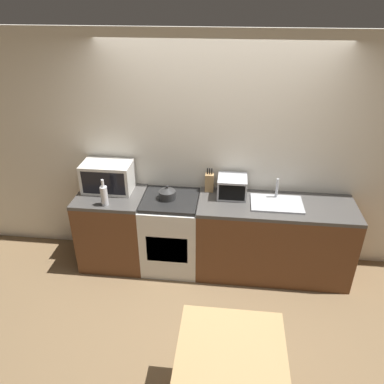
% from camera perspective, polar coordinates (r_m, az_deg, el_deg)
% --- Properties ---
extents(ground_plane, '(16.00, 16.00, 0.00)m').
position_cam_1_polar(ground_plane, '(4.07, 2.27, -17.33)').
color(ground_plane, brown).
extents(wall_back, '(10.00, 0.06, 2.60)m').
position_cam_1_polar(wall_back, '(4.18, 3.71, 5.74)').
color(wall_back, silver).
rests_on(wall_back, ground_plane).
extents(counter_left_run, '(0.74, 0.62, 0.90)m').
position_cam_1_polar(counter_left_run, '(4.49, -11.83, -5.46)').
color(counter_left_run, brown).
rests_on(counter_left_run, ground_plane).
extents(counter_right_run, '(1.68, 0.62, 0.90)m').
position_cam_1_polar(counter_right_run, '(4.32, 12.22, -6.99)').
color(counter_right_run, brown).
rests_on(counter_right_run, ground_plane).
extents(stove_range, '(0.63, 0.62, 0.90)m').
position_cam_1_polar(stove_range, '(4.34, -3.17, -6.18)').
color(stove_range, silver).
rests_on(stove_range, ground_plane).
extents(kettle, '(0.19, 0.19, 0.16)m').
position_cam_1_polar(kettle, '(4.07, -3.79, -0.16)').
color(kettle, '#2D2D2D').
rests_on(kettle, stove_range).
extents(microwave, '(0.55, 0.34, 0.33)m').
position_cam_1_polar(microwave, '(4.29, -12.71, 2.28)').
color(microwave, silver).
rests_on(microwave, counter_left_run).
extents(bottle, '(0.08, 0.08, 0.30)m').
position_cam_1_polar(bottle, '(4.02, -13.24, -0.50)').
color(bottle, silver).
rests_on(bottle, counter_left_run).
extents(knife_block, '(0.09, 0.09, 0.28)m').
position_cam_1_polar(knife_block, '(4.20, 2.66, 1.50)').
color(knife_block, tan).
rests_on(knife_block, counter_right_run).
extents(toaster_oven, '(0.32, 0.30, 0.23)m').
position_cam_1_polar(toaster_oven, '(4.11, 6.13, 0.81)').
color(toaster_oven, '#ADAFB5').
rests_on(toaster_oven, counter_right_run).
extents(sink_basin, '(0.55, 0.36, 0.24)m').
position_cam_1_polar(sink_basin, '(4.08, 12.79, -1.63)').
color(sink_basin, '#ADAFB5').
rests_on(sink_basin, counter_right_run).
extents(dining_table, '(0.76, 0.70, 0.74)m').
position_cam_1_polar(dining_table, '(2.91, 5.93, -23.80)').
color(dining_table, tan).
rests_on(dining_table, ground_plane).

